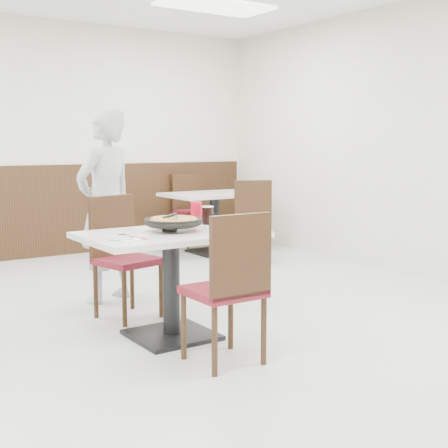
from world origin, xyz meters
TOP-DOWN VIEW (x-y plane):
  - floor at (0.00, 0.00)m, footprint 7.00×7.00m
  - wall_back at (0.00, 3.50)m, footprint 6.00×0.04m
  - wall_right at (3.00, 0.00)m, footprint 0.04×7.00m
  - wainscot_back at (0.00, 3.48)m, footprint 5.90×0.03m
  - fluo_panel_d at (1.50, 1.80)m, footprint 1.20×0.60m
  - main_table at (-0.12, -0.12)m, footprint 1.25×0.88m
  - chair_near at (-0.10, -0.73)m, footprint 0.42×0.42m
  - chair_far at (-0.16, 0.51)m, footprint 0.50×0.50m
  - trivet at (-0.11, -0.07)m, footprint 0.11×0.11m
  - pizza_pan at (-0.09, -0.09)m, footprint 0.37×0.37m
  - pizza at (-0.09, -0.10)m, footprint 0.31×0.31m
  - pizza_server at (-0.06, -0.14)m, footprint 0.10×0.11m
  - napkin at (-0.51, -0.25)m, footprint 0.18×0.18m
  - side_plate at (-0.55, -0.22)m, footprint 0.17×0.17m
  - fork at (-0.49, -0.24)m, footprint 0.04×0.16m
  - cola_glass at (0.31, 0.09)m, footprint 0.09×0.09m
  - red_cup at (0.29, 0.22)m, footprint 0.09×0.09m
  - diner_person at (-0.08, 1.10)m, footprint 0.71×0.59m
  - bg_table_right at (1.98, 2.56)m, footprint 1.29×0.94m
  - bg_chair_right_near at (1.99, 1.86)m, footprint 0.55×0.55m
  - bg_chair_right_far at (2.05, 3.18)m, footprint 0.43×0.43m

SIDE VIEW (x-z plane):
  - floor at x=0.00m, z-range 0.00..0.00m
  - main_table at x=-0.12m, z-range 0.00..0.75m
  - bg_table_right at x=1.98m, z-range 0.00..0.75m
  - chair_near at x=-0.10m, z-range 0.00..0.95m
  - chair_far at x=-0.16m, z-range 0.00..0.95m
  - bg_chair_right_near at x=1.99m, z-range 0.00..0.95m
  - bg_chair_right_far at x=2.05m, z-range 0.00..0.95m
  - wainscot_back at x=0.00m, z-range 0.00..1.10m
  - napkin at x=-0.51m, z-range 0.75..0.75m
  - side_plate at x=-0.55m, z-range 0.75..0.77m
  - trivet at x=-0.11m, z-range 0.75..0.79m
  - fork at x=-0.49m, z-range 0.77..0.77m
  - pizza_pan at x=-0.09m, z-range 0.79..0.80m
  - pizza at x=-0.09m, z-range 0.80..0.82m
  - cola_glass at x=0.31m, z-range 0.75..0.88m
  - red_cup at x=0.29m, z-range 0.75..0.91m
  - diner_person at x=-0.08m, z-range 0.00..1.66m
  - pizza_server at x=-0.06m, z-range 0.84..0.84m
  - wall_back at x=0.00m, z-range 0.00..2.80m
  - wall_right at x=3.00m, z-range 0.00..2.80m
  - fluo_panel_d at x=1.50m, z-range 2.77..2.79m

